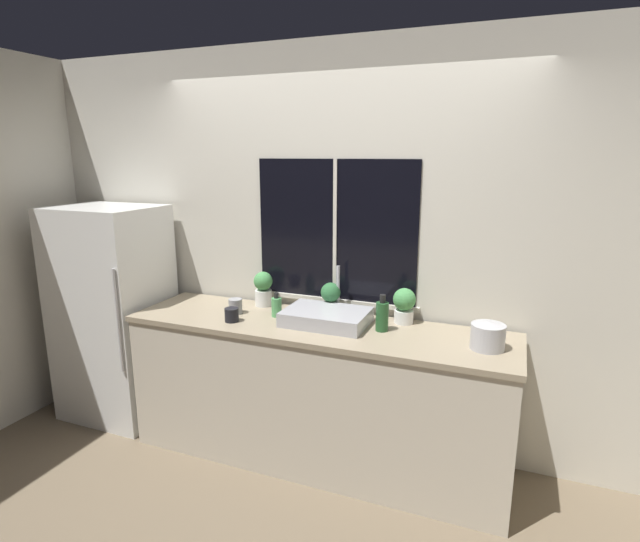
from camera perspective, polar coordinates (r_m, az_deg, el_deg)
ground_plane at (r=3.35m, az=-2.61°, el=-23.09°), size 14.00×14.00×0.00m
wall_back at (r=3.40m, az=1.94°, el=2.45°), size 8.00×0.09×2.70m
wall_left at (r=5.29m, az=-19.29°, el=5.59°), size 0.06×7.00×2.70m
counter at (r=3.35m, az=-0.45°, el=-13.70°), size 2.47×0.64×0.94m
refrigerator at (r=4.10m, az=-22.53°, el=-4.48°), size 0.76×0.62×1.62m
sink at (r=3.17m, az=0.75°, el=-5.24°), size 0.52×0.42×0.33m
potted_plant_left at (r=3.54m, az=-6.51°, el=-1.93°), size 0.13×0.13×0.25m
potted_plant_center at (r=3.34m, az=1.22°, el=-2.93°), size 0.13×0.13×0.22m
potted_plant_right at (r=3.20m, az=9.60°, el=-3.79°), size 0.14×0.14×0.23m
soap_bottle at (r=3.31m, az=-4.99°, el=-4.08°), size 0.07×0.07×0.16m
bottle_tall at (r=3.05m, az=7.11°, el=-5.10°), size 0.08×0.08×0.23m
mug_grey at (r=3.41m, az=-9.64°, el=-3.99°), size 0.09×0.09×0.10m
mug_black at (r=3.26m, az=-10.06°, el=-4.95°), size 0.09×0.09×0.09m
kettle at (r=2.91m, az=18.63°, el=-7.02°), size 0.19×0.19×0.16m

